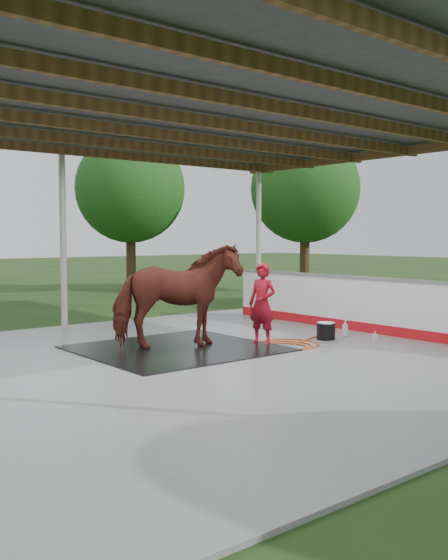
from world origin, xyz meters
TOP-DOWN VIEW (x-y plane):
  - ground at (0.00, 0.00)m, footprint 100.00×100.00m
  - concrete_slab at (0.00, 0.00)m, footprint 12.00×10.00m
  - pavilion_structure at (0.00, -0.00)m, footprint 12.60×10.60m
  - dasher_board at (4.60, 0.00)m, footprint 0.16×8.00m
  - tree_belt at (0.30, 0.90)m, footprint 28.00×28.00m
  - rubber_mat at (0.40, 1.00)m, footprint 3.22×3.02m
  - horse at (0.40, 1.00)m, footprint 2.39×1.71m
  - handler at (1.92, 0.44)m, footprint 0.49×0.62m
  - wash_bucket at (3.23, 0.04)m, footprint 0.36×0.36m
  - soap_bottle_a at (3.77, 0.02)m, footprint 0.16×0.16m
  - soap_bottle_b at (3.83, -0.66)m, footprint 0.12×0.12m
  - hose_coil at (2.14, 0.01)m, footprint 2.14×1.13m

SIDE VIEW (x-z plane):
  - ground at x=0.00m, z-range 0.00..0.00m
  - concrete_slab at x=0.00m, z-range 0.00..0.05m
  - hose_coil at x=2.14m, z-range 0.05..0.07m
  - rubber_mat at x=0.40m, z-range 0.05..0.07m
  - soap_bottle_b at x=3.83m, z-range 0.05..0.23m
  - soap_bottle_a at x=3.77m, z-range 0.05..0.38m
  - wash_bucket at x=3.23m, z-range 0.05..0.39m
  - dasher_board at x=4.60m, z-range 0.02..1.17m
  - handler at x=1.92m, z-range 0.05..1.54m
  - horse at x=0.40m, z-range 0.07..1.91m
  - tree_belt at x=0.30m, z-range 0.89..6.69m
  - pavilion_structure at x=0.00m, z-range 1.94..5.99m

